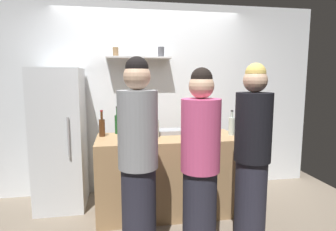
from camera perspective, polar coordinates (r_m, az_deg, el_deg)
back_wall_assembly at (r=3.94m, az=-3.77°, el=3.47°), size 4.80×0.32×2.60m
refrigerator at (r=3.66m, az=-21.17°, el=-4.47°), size 0.57×0.65×1.71m
counter at (r=3.40m, az=0.00°, el=-11.84°), size 1.65×0.71×0.91m
baking_pan at (r=3.45m, az=0.33°, el=-3.30°), size 0.34×0.24×0.05m
utensil_holder at (r=3.44m, az=-7.03°, el=-2.90°), size 0.10×0.10×0.22m
wine_bottle_dark_glass at (r=2.92m, az=-8.70°, el=-3.34°), size 0.07×0.07×0.33m
wine_bottle_pale_glass at (r=3.43m, az=12.86°, el=-2.02°), size 0.07×0.07×0.30m
wine_bottle_green_glass at (r=3.49m, az=-10.29°, el=-1.61°), size 0.07×0.07×0.34m
wine_bottle_amber_glass at (r=3.36m, az=-13.34°, el=-2.26°), size 0.07×0.07×0.31m
water_bottle_plastic at (r=3.22m, az=-2.68°, el=-2.57°), size 0.10×0.10×0.24m
person_pink_top at (r=2.48m, az=6.59°, el=-10.22°), size 0.34×0.34×1.68m
person_grey_hoodie at (r=2.43m, az=-6.09°, el=-9.35°), size 0.34×0.34×1.77m
person_blonde at (r=2.78m, az=16.81°, el=-7.89°), size 0.34×0.34×1.73m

